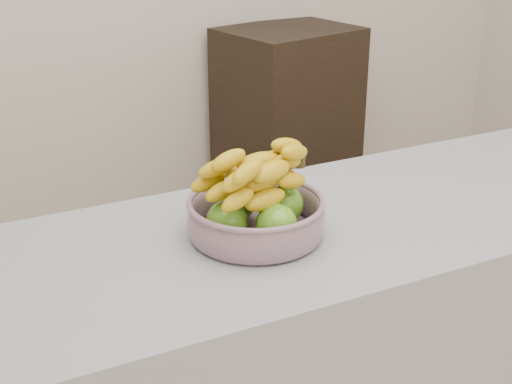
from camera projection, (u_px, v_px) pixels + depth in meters
counter at (353, 374)px, 1.78m from camera, size 2.00×0.60×0.90m
cabinet at (287, 138)px, 3.30m from camera, size 0.64×0.56×1.01m
fruit_bowl at (256, 210)px, 1.47m from camera, size 0.29×0.29×0.18m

